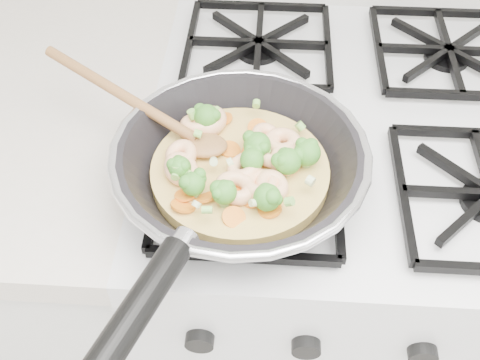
{
  "coord_description": "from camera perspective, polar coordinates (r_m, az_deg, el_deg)",
  "views": [
    {
      "loc": [
        -0.13,
        1.07,
        1.45
      ],
      "look_at": [
        -0.16,
        1.54,
        0.93
      ],
      "focal_mm": 43.01,
      "sensor_mm": 36.0,
      "label": 1
    }
  ],
  "objects": [
    {
      "name": "stove",
      "position": [
        1.18,
        8.39,
        -10.04
      ],
      "size": [
        0.6,
        0.6,
        0.92
      ],
      "color": "white",
      "rests_on": "ground"
    },
    {
      "name": "skillet",
      "position": [
        0.68,
        -0.23,
        1.35
      ],
      "size": [
        0.42,
        0.47,
        0.09
      ],
      "rotation": [
        0.0,
        0.0,
        0.27
      ],
      "color": "black",
      "rests_on": "stove"
    }
  ]
}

